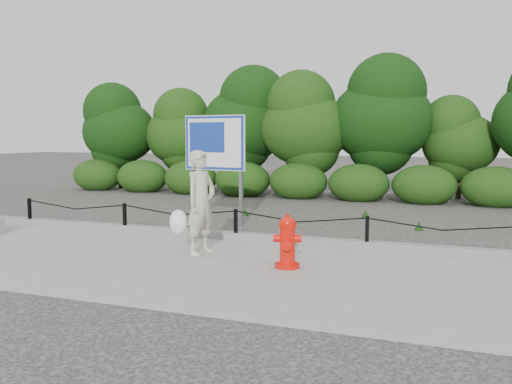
% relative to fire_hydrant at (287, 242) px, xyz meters
% --- Properties ---
extents(ground, '(90.00, 90.00, 0.00)m').
position_rel_fire_hydrant_xyz_m(ground, '(-1.57, 1.74, -0.47)').
color(ground, '#2D2B28').
rests_on(ground, ground).
extents(sidewalk, '(14.00, 4.00, 0.08)m').
position_rel_fire_hydrant_xyz_m(sidewalk, '(-1.57, -0.26, -0.43)').
color(sidewalk, gray).
rests_on(sidewalk, ground).
extents(curb, '(14.00, 0.22, 0.14)m').
position_rel_fire_hydrant_xyz_m(curb, '(-1.57, 1.79, -0.32)').
color(curb, slate).
rests_on(curb, sidewalk).
extents(chain_barrier, '(10.06, 0.06, 0.60)m').
position_rel_fire_hydrant_xyz_m(chain_barrier, '(-1.57, 1.74, -0.01)').
color(chain_barrier, black).
rests_on(chain_barrier, sidewalk).
extents(treeline, '(20.22, 3.69, 4.64)m').
position_rel_fire_hydrant_xyz_m(treeline, '(-1.34, 10.67, 2.06)').
color(treeline, black).
rests_on(treeline, ground).
extents(fire_hydrant, '(0.46, 0.48, 0.82)m').
position_rel_fire_hydrant_xyz_m(fire_hydrant, '(0.00, 0.00, 0.00)').
color(fire_hydrant, red).
rests_on(fire_hydrant, sidewalk).
extents(pedestrian, '(0.79, 0.72, 1.76)m').
position_rel_fire_hydrant_xyz_m(pedestrian, '(-1.67, 0.39, 0.47)').
color(pedestrian, beige).
rests_on(pedestrian, sidewalk).
extents(advertising_sign, '(1.59, 0.30, 2.54)m').
position_rel_fire_hydrant_xyz_m(advertising_sign, '(-2.94, 3.76, 1.32)').
color(advertising_sign, slate).
rests_on(advertising_sign, ground).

